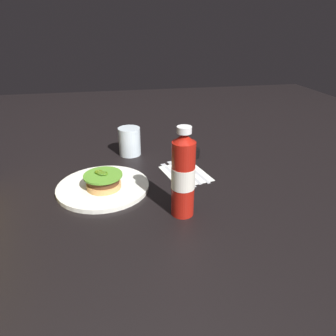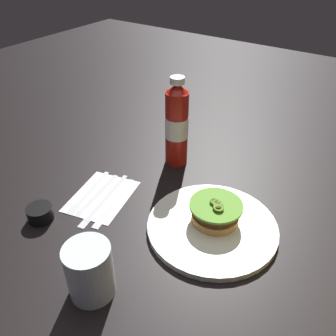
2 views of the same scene
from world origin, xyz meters
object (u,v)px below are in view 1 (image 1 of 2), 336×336
Objects in this scene: dinner_plate at (103,187)px; butter_knife at (179,171)px; condiment_cup at (192,153)px; napkin at (186,174)px; water_glass at (130,141)px; fork_utensil at (193,169)px; spoon_utensil at (186,169)px; burger_sandwich at (103,181)px; steak_knife at (172,172)px; ketchup_bottle at (183,176)px.

dinner_plate is 1.36× the size of butter_knife.
condiment_cup is 0.16m from napkin.
water_glass is 0.29m from fork_utensil.
butter_knife is (-0.00, 0.05, 0.00)m from fork_utensil.
butter_knife is (-0.01, 0.03, 0.00)m from spoon_utensil.
burger_sandwich is at bearing 106.91° from fork_utensil.
burger_sandwich is 0.29m from napkin.
fork_utensil is (0.10, -0.32, -0.03)m from burger_sandwich.
water_glass reaches higher than steak_knife.
butter_knife is at bearing -10.63° from ketchup_bottle.
butter_knife is at bearing 106.38° from spoon_utensil.
water_glass is at bearing 39.32° from napkin.
spoon_utensil is 0.84× the size of butter_knife.
ketchup_bottle is at bearing 169.37° from butter_knife.
steak_knife is at bearing 106.31° from butter_knife.
burger_sandwich reaches higher than napkin.
fork_utensil is at bearing -76.13° from dinner_plate.
condiment_cup is 0.28× the size of butter_knife.
condiment_cup is 0.15m from butter_knife.
condiment_cup is (0.20, -0.35, 0.01)m from dinner_plate.
water_glass is 0.62× the size of fork_utensil.
steak_knife is at bearing -4.97° from ketchup_bottle.
fork_utensil is (0.03, -0.04, 0.00)m from napkin.
ketchup_bottle is at bearing 164.07° from napkin.
napkin is at bearing -108.89° from steak_knife.
steak_knife reaches higher than napkin.
ketchup_bottle is at bearing 161.46° from condiment_cup.
ketchup_bottle reaches higher than napkin.
dinner_plate is 0.30m from water_glass.
napkin is 0.97× the size of spoon_utensil.
butter_knife is at bearing -73.69° from steak_knife.
water_glass is at bearing -19.90° from burger_sandwich.
water_glass reaches higher than burger_sandwich.
napkin is at bearing 127.55° from fork_utensil.
water_glass is at bearing 48.22° from fork_utensil.
burger_sandwich reaches higher than butter_knife.
ketchup_bottle is 1.43× the size of fork_utensil.
water_glass reaches higher than butter_knife.
dinner_plate is 4.93× the size of condiment_cup.
condiment_cup is at bearing -39.35° from steak_knife.
ketchup_bottle is 1.44× the size of napkin.
water_glass is at bearing 44.95° from spoon_utensil.
butter_knife and steak_knife have the same top height.
fork_utensil is 0.05m from butter_knife.
condiment_cup is (-0.07, -0.24, -0.04)m from water_glass.
fork_utensil and spoon_utensil have the same top height.
condiment_cup is 0.34× the size of napkin.
spoon_utensil is (0.03, -0.01, 0.00)m from napkin.
ketchup_bottle is 0.29m from butter_knife.
fork_utensil is at bearing -73.09° from burger_sandwich.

